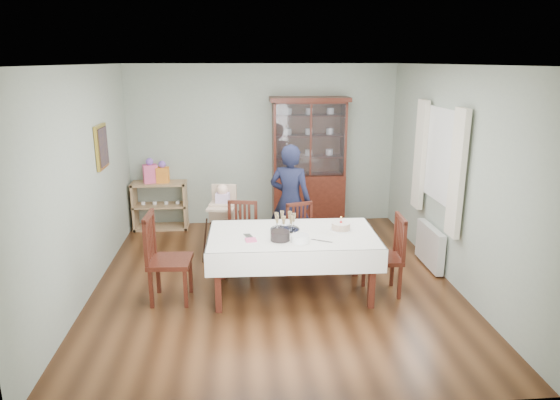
{
  "coord_description": "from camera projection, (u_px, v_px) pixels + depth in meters",
  "views": [
    {
      "loc": [
        -0.43,
        -5.89,
        2.75
      ],
      "look_at": [
        0.09,
        0.2,
        1.03
      ],
      "focal_mm": 32.0,
      "sensor_mm": 36.0,
      "label": 1
    }
  ],
  "objects": [
    {
      "name": "curtain_left",
      "position": [
        457.0,
        174.0,
        5.91
      ],
      "size": [
        0.07,
        0.3,
        1.55
      ],
      "primitive_type": "cube",
      "color": "silver",
      "rests_on": "room_shell"
    },
    {
      "name": "chair_far_left",
      "position": [
        241.0,
        251.0,
        6.69
      ],
      "size": [
        0.49,
        0.49,
        0.93
      ],
      "rotation": [
        0.0,
        0.0,
        -0.19
      ],
      "color": "#4D1E13",
      "rests_on": "floor"
    },
    {
      "name": "gift_bag_pink",
      "position": [
        150.0,
        172.0,
        8.18
      ],
      "size": [
        0.26,
        0.21,
        0.41
      ],
      "color": "#ED578A",
      "rests_on": "sideboard"
    },
    {
      "name": "dining_table",
      "position": [
        292.0,
        263.0,
        6.03
      ],
      "size": [
        2.03,
        1.2,
        0.76
      ],
      "rotation": [
        0.0,
        0.0,
        -0.02
      ],
      "color": "#4D1E13",
      "rests_on": "floor"
    },
    {
      "name": "plate_stack_dark",
      "position": [
        280.0,
        236.0,
        5.7
      ],
      "size": [
        0.29,
        0.29,
        0.11
      ],
      "primitive_type": "cylinder",
      "rotation": [
        0.0,
        0.0,
        -0.38
      ],
      "color": "black",
      "rests_on": "dining_table"
    },
    {
      "name": "chair_end_right",
      "position": [
        383.0,
        270.0,
        6.05
      ],
      "size": [
        0.46,
        0.46,
        0.97
      ],
      "rotation": [
        0.0,
        0.0,
        -1.62
      ],
      "color": "#4D1E13",
      "rests_on": "floor"
    },
    {
      "name": "floor",
      "position": [
        274.0,
        281.0,
        6.43
      ],
      "size": [
        5.0,
        5.0,
        0.0
      ],
      "primitive_type": "plane",
      "color": "#593319",
      "rests_on": "ground"
    },
    {
      "name": "window",
      "position": [
        442.0,
        156.0,
        6.48
      ],
      "size": [
        0.04,
        1.02,
        1.22
      ],
      "primitive_type": "cube",
      "color": "white",
      "rests_on": "room_shell"
    },
    {
      "name": "china_cabinet",
      "position": [
        309.0,
        161.0,
        8.36
      ],
      "size": [
        1.3,
        0.48,
        2.18
      ],
      "color": "#4D1E13",
      "rests_on": "floor"
    },
    {
      "name": "gift_bag_orange",
      "position": [
        163.0,
        173.0,
        8.2
      ],
      "size": [
        0.21,
        0.15,
        0.36
      ],
      "color": "orange",
      "rests_on": "sideboard"
    },
    {
      "name": "chair_end_left",
      "position": [
        169.0,
        275.0,
        5.86
      ],
      "size": [
        0.5,
        0.5,
        1.07
      ],
      "rotation": [
        0.0,
        0.0,
        1.52
      ],
      "color": "#4D1E13",
      "rests_on": "floor"
    },
    {
      "name": "cutlery",
      "position": [
        245.0,
        236.0,
        5.84
      ],
      "size": [
        0.14,
        0.17,
        0.01
      ],
      "primitive_type": null,
      "rotation": [
        0.0,
        0.0,
        0.29
      ],
      "color": "silver",
      "rests_on": "dining_table"
    },
    {
      "name": "room_shell",
      "position": [
        271.0,
        144.0,
        6.48
      ],
      "size": [
        5.0,
        5.0,
        5.0
      ],
      "color": "#9EAA99",
      "rests_on": "floor"
    },
    {
      "name": "birthday_cake",
      "position": [
        341.0,
        227.0,
        6.03
      ],
      "size": [
        0.26,
        0.26,
        0.18
      ],
      "color": "white",
      "rests_on": "dining_table"
    },
    {
      "name": "high_chair",
      "position": [
        224.0,
        228.0,
        7.16
      ],
      "size": [
        0.55,
        0.55,
        1.08
      ],
      "rotation": [
        0.0,
        0.0,
        -0.15
      ],
      "color": "black",
      "rests_on": "floor"
    },
    {
      "name": "plate_stack_white",
      "position": [
        300.0,
        239.0,
        5.64
      ],
      "size": [
        0.25,
        0.25,
        0.09
      ],
      "primitive_type": "cylinder",
      "rotation": [
        0.0,
        0.0,
        0.25
      ],
      "color": "white",
      "rests_on": "dining_table"
    },
    {
      "name": "sideboard",
      "position": [
        160.0,
        205.0,
        8.37
      ],
      "size": [
        0.9,
        0.38,
        0.8
      ],
      "color": "tan",
      "rests_on": "floor"
    },
    {
      "name": "chair_far_right",
      "position": [
        304.0,
        250.0,
        6.76
      ],
      "size": [
        0.5,
        0.5,
        0.89
      ],
      "rotation": [
        0.0,
        0.0,
        0.28
      ],
      "color": "#4D1E13",
      "rests_on": "floor"
    },
    {
      "name": "picture_frame",
      "position": [
        102.0,
        147.0,
        6.57
      ],
      "size": [
        0.04,
        0.48,
        0.58
      ],
      "primitive_type": "cube",
      "color": "gold",
      "rests_on": "room_shell"
    },
    {
      "name": "woman",
      "position": [
        290.0,
        201.0,
        7.1
      ],
      "size": [
        0.7,
        0.58,
        1.64
      ],
      "primitive_type": "imported",
      "rotation": [
        0.0,
        0.0,
        2.76
      ],
      "color": "black",
      "rests_on": "floor"
    },
    {
      "name": "champagne_tray",
      "position": [
        285.0,
        225.0,
        6.02
      ],
      "size": [
        0.36,
        0.36,
        0.22
      ],
      "color": "silver",
      "rests_on": "dining_table"
    },
    {
      "name": "cake_knife",
      "position": [
        322.0,
        241.0,
        5.68
      ],
      "size": [
        0.23,
        0.15,
        0.01
      ],
      "primitive_type": "cube",
      "rotation": [
        0.0,
        0.0,
        -0.51
      ],
      "color": "silver",
      "rests_on": "dining_table"
    },
    {
      "name": "radiator",
      "position": [
        430.0,
        246.0,
        6.82
      ],
      "size": [
        0.1,
        0.8,
        0.55
      ],
      "primitive_type": "cube",
      "color": "white",
      "rests_on": "floor"
    },
    {
      "name": "napkin_stack",
      "position": [
        251.0,
        240.0,
        5.7
      ],
      "size": [
        0.14,
        0.14,
        0.02
      ],
      "primitive_type": "cube",
      "rotation": [
        0.0,
        0.0,
        0.13
      ],
      "color": "#ED578A",
      "rests_on": "dining_table"
    },
    {
      "name": "curtain_right",
      "position": [
        420.0,
        155.0,
        7.1
      ],
      "size": [
        0.07,
        0.3,
        1.55
      ],
      "primitive_type": "cube",
      "color": "silver",
      "rests_on": "room_shell"
    }
  ]
}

